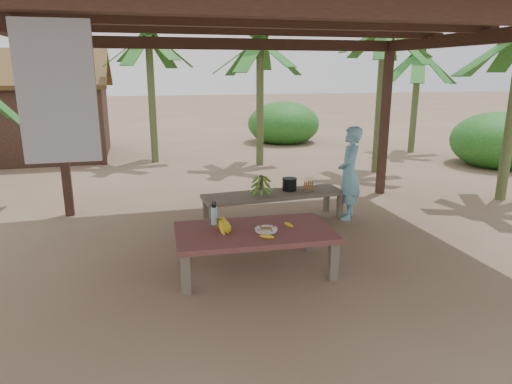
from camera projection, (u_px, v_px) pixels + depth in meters
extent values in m
plane|color=brown|center=(275.00, 251.00, 5.97)|extent=(80.00, 80.00, 0.00)
cube|color=black|center=(61.00, 132.00, 7.09)|extent=(0.13, 0.13, 2.70)
cube|color=black|center=(385.00, 123.00, 8.45)|extent=(0.13, 0.13, 2.70)
cube|color=black|center=(377.00, 7.00, 3.12)|extent=(5.80, 0.14, 0.18)
cube|color=black|center=(236.00, 44.00, 7.42)|extent=(5.80, 0.14, 0.18)
cube|color=black|center=(13.00, 28.00, 4.59)|extent=(0.14, 4.80, 0.18)
cube|color=black|center=(483.00, 37.00, 5.95)|extent=(0.14, 4.80, 0.18)
cube|color=slate|center=(278.00, 13.00, 5.22)|extent=(6.60, 5.60, 0.06)
cube|color=slate|center=(57.00, 93.00, 2.75)|extent=(0.45, 0.05, 0.85)
cube|color=brown|center=(186.00, 274.00, 4.77)|extent=(0.10, 0.10, 0.44)
cube|color=brown|center=(333.00, 261.00, 5.10)|extent=(0.10, 0.10, 0.44)
cube|color=brown|center=(182.00, 245.00, 5.57)|extent=(0.10, 0.10, 0.44)
cube|color=brown|center=(310.00, 235.00, 5.89)|extent=(0.10, 0.10, 0.44)
cube|color=maroon|center=(254.00, 232.00, 5.27)|extent=(1.85, 1.08, 0.06)
cube|color=brown|center=(213.00, 220.00, 6.57)|extent=(0.09, 0.09, 0.40)
cube|color=brown|center=(340.00, 207.00, 7.21)|extent=(0.09, 0.09, 0.40)
cube|color=brown|center=(206.00, 211.00, 6.99)|extent=(0.09, 0.09, 0.40)
cube|color=brown|center=(326.00, 199.00, 7.63)|extent=(0.09, 0.09, 0.40)
cube|color=brown|center=(274.00, 195.00, 7.04)|extent=(2.24, 0.75, 0.05)
cylinder|color=white|center=(266.00, 231.00, 5.22)|extent=(0.24, 0.24, 0.01)
cylinder|color=white|center=(266.00, 229.00, 5.22)|extent=(0.26, 0.26, 0.02)
cube|color=brown|center=(266.00, 229.00, 5.21)|extent=(0.15, 0.12, 0.02)
ellipsoid|color=yellow|center=(267.00, 237.00, 4.99)|extent=(0.17, 0.08, 0.04)
ellipsoid|color=yellow|center=(289.00, 225.00, 5.37)|extent=(0.11, 0.15, 0.04)
cylinder|color=#43C9D3|center=(214.00, 216.00, 5.43)|extent=(0.08, 0.08, 0.21)
cylinder|color=black|center=(214.00, 206.00, 5.40)|extent=(0.05, 0.05, 0.03)
torus|color=black|center=(214.00, 203.00, 5.39)|extent=(0.05, 0.01, 0.05)
cylinder|color=black|center=(289.00, 185.00, 7.18)|extent=(0.22, 0.22, 0.19)
imported|color=#72BAD7|center=(349.00, 173.00, 7.11)|extent=(0.57, 0.64, 1.46)
cube|color=black|center=(26.00, 121.00, 12.10)|extent=(4.00, 3.00, 2.00)
cube|color=brown|center=(11.00, 68.00, 10.96)|extent=(4.40, 1.73, 1.00)
cube|color=brown|center=(27.00, 68.00, 12.55)|extent=(4.40, 1.73, 1.00)
cylinder|color=#596638|center=(380.00, 101.00, 10.24)|extent=(0.18, 0.18, 3.25)
cylinder|color=#596638|center=(260.00, 104.00, 11.03)|extent=(0.18, 0.18, 3.01)
cylinder|color=#596638|center=(152.00, 99.00, 11.38)|extent=(0.18, 0.18, 3.19)
cylinder|color=#596638|center=(511.00, 119.00, 7.99)|extent=(0.18, 0.18, 2.94)
cylinder|color=#596638|center=(415.00, 104.00, 12.86)|extent=(0.18, 0.18, 2.77)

